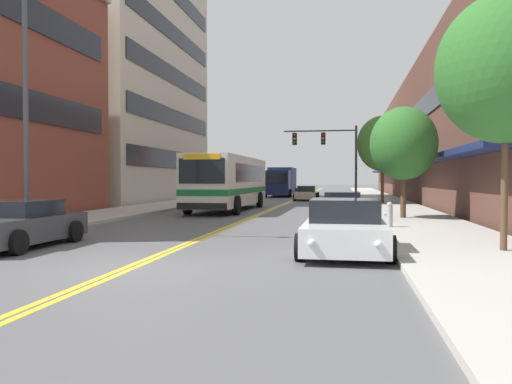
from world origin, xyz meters
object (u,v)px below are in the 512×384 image
city_bus (229,180)px  car_dark_grey_parked_left_mid (16,225)px  street_tree_right_mid (404,144)px  street_tree_right_far (383,144)px  car_beige_moving_lead (307,194)px  car_slate_blue_parked_right_mid (342,208)px  fire_hydrant (389,214)px  traffic_signal_mast (330,148)px  car_black_parked_left_near (236,194)px  car_white_parked_right_foreground (345,229)px  street_tree_right_near (506,69)px  street_lamp_left_near (37,88)px  box_truck (281,181)px

city_bus → car_dark_grey_parked_left_mid: city_bus is taller
street_tree_right_mid → street_tree_right_far: 13.87m
street_tree_right_mid → car_beige_moving_lead: bearing=105.9°
car_slate_blue_parked_right_mid → fire_hydrant: (1.67, -3.50, -0.03)m
traffic_signal_mast → car_black_parked_left_near: bearing=174.4°
car_black_parked_left_near → car_dark_grey_parked_left_mid: 27.31m
car_white_parked_right_foreground → street_tree_right_far: street_tree_right_far is taller
car_dark_grey_parked_left_mid → traffic_signal_mast: 27.86m
car_dark_grey_parked_left_mid → city_bus: bearing=83.3°
car_slate_blue_parked_right_mid → street_tree_right_near: bearing=-67.0°
city_bus → car_beige_moving_lead: city_bus is taller
street_tree_right_near → street_tree_right_far: 23.90m
street_lamp_left_near → street_tree_right_near: (13.04, -1.16, -0.16)m
car_dark_grey_parked_left_mid → street_tree_right_near: bearing=3.2°
car_slate_blue_parked_right_mid → car_black_parked_left_near: bearing=116.1°
traffic_signal_mast → car_dark_grey_parked_left_mid: bearing=-105.9°
car_dark_grey_parked_left_mid → street_tree_right_mid: 15.80m
fire_hydrant → street_lamp_left_near: bearing=-158.0°
car_black_parked_left_near → city_bus: bearing=-79.5°
car_beige_moving_lead → box_truck: 9.95m
car_dark_grey_parked_left_mid → car_white_parked_right_foreground: car_white_parked_right_foreground is taller
traffic_signal_mast → street_lamp_left_near: bearing=-108.3°
traffic_signal_mast → fire_hydrant: bearing=-82.4°
street_tree_right_far → street_tree_right_mid: bearing=-90.4°
car_slate_blue_parked_right_mid → street_tree_right_near: 10.56m
car_black_parked_left_near → fire_hydrant: 23.45m
car_white_parked_right_foreground → fire_hydrant: car_white_parked_right_foreground is taller
car_slate_blue_parked_right_mid → street_tree_right_mid: street_tree_right_mid is taller
car_beige_moving_lead → box_truck: (-3.39, 9.30, 1.00)m
box_truck → street_tree_right_mid: bearing=-72.8°
car_black_parked_left_near → box_truck: (2.05, 13.05, 0.97)m
box_truck → fire_hydrant: 35.12m
box_truck → street_tree_right_far: size_ratio=1.28×
car_black_parked_left_near → car_slate_blue_parked_right_mid: 19.57m
traffic_signal_mast → box_truck: bearing=111.8°
car_white_parked_right_foreground → car_slate_blue_parked_right_mid: car_white_parked_right_foreground is taller
car_white_parked_right_foreground → car_beige_moving_lead: car_white_parked_right_foreground is taller
street_tree_right_mid → car_slate_blue_parked_right_mid: bearing=-159.2°
car_white_parked_right_foreground → street_lamp_left_near: 10.22m
car_slate_blue_parked_right_mid → box_truck: (-6.55, 30.63, 0.98)m
car_beige_moving_lead → fire_hydrant: (4.82, -24.83, -0.01)m
car_slate_blue_parked_right_mid → street_tree_right_far: 15.54m
car_dark_grey_parked_left_mid → car_beige_moving_lead: size_ratio=0.99×
street_lamp_left_near → street_tree_right_mid: 14.85m
car_dark_grey_parked_left_mid → street_tree_right_far: street_tree_right_far is taller
fire_hydrant → car_slate_blue_parked_right_mid: bearing=115.5°
box_truck → street_tree_right_mid: (9.18, -29.63, 1.82)m
car_beige_moving_lead → street_tree_right_near: bearing=-77.0°
street_tree_right_mid → traffic_signal_mast: bearing=103.1°
city_bus → traffic_signal_mast: bearing=60.3°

